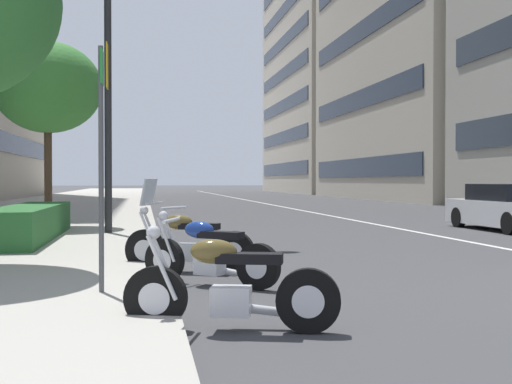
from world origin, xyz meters
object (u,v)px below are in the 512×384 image
Objects in this scene: motorcycle_by_sign_pole at (186,244)px; parking_sign_by_curb at (101,146)px; car_following_behind at (510,208)px; street_tree_near_plaza_corner at (48,88)px; motorcycle_mid_row at (229,289)px; street_lamp_with_banners at (122,18)px; motorcycle_far_end_row at (208,256)px.

motorcycle_by_sign_pole is 0.70× the size of parking_sign_by_curb.
car_following_behind is 13.84m from street_tree_near_plaza_corner.
parking_sign_by_curb reaches higher than motorcycle_mid_row.
car_following_behind is (7.38, -9.89, 0.20)m from motorcycle_by_sign_pole.
motorcycle_by_sign_pole is 8.34m from street_lamp_with_banners.
street_tree_near_plaza_corner is (10.68, 3.58, 3.70)m from motorcycle_far_end_row.
street_lamp_with_banners reaches higher than motorcycle_by_sign_pole.
street_tree_near_plaza_corner reaches higher than motorcycle_by_sign_pole.
motorcycle_mid_row is 0.22× the size of street_lamp_with_banners.
parking_sign_by_curb is (-1.22, 1.37, 1.45)m from motorcycle_far_end_row.
motorcycle_mid_row is at bearing -165.45° from street_tree_near_plaza_corner.
motorcycle_far_end_row is at bearing -161.46° from street_tree_near_plaza_corner.
street_tree_near_plaza_corner reaches higher than motorcycle_mid_row.
motorcycle_by_sign_pole is 0.44× the size of car_following_behind.
motorcycle_far_end_row is 0.88× the size of motorcycle_by_sign_pole.
car_following_behind is 0.87× the size of street_tree_near_plaza_corner.
motorcycle_far_end_row is at bearing -75.68° from motorcycle_mid_row.
car_following_behind is 14.97m from parking_sign_by_curb.
motorcycle_mid_row is 1.02× the size of motorcycle_by_sign_pole.
motorcycle_mid_row is 12.00m from street_lamp_with_banners.
motorcycle_far_end_row is 0.19× the size of street_lamp_with_banners.
motorcycle_far_end_row is at bearing 123.25° from motorcycle_by_sign_pole.
motorcycle_by_sign_pole is 12.34m from car_following_behind.
motorcycle_mid_row is 14.46m from street_tree_near_plaza_corner.
motorcycle_by_sign_pole is (1.42, 0.21, 0.04)m from motorcycle_far_end_row.
motorcycle_far_end_row is 0.62× the size of parking_sign_by_curb.
motorcycle_by_sign_pole is 10.52m from street_tree_near_plaza_corner.
car_following_behind is at bearing -98.08° from street_tree_near_plaza_corner.
motorcycle_far_end_row is 9.54m from street_lamp_with_banners.
motorcycle_far_end_row is at bearing -169.89° from street_lamp_with_banners.
street_tree_near_plaza_corner is at bearing -45.20° from motorcycle_by_sign_pole.
car_following_behind reaches higher than motorcycle_mid_row.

